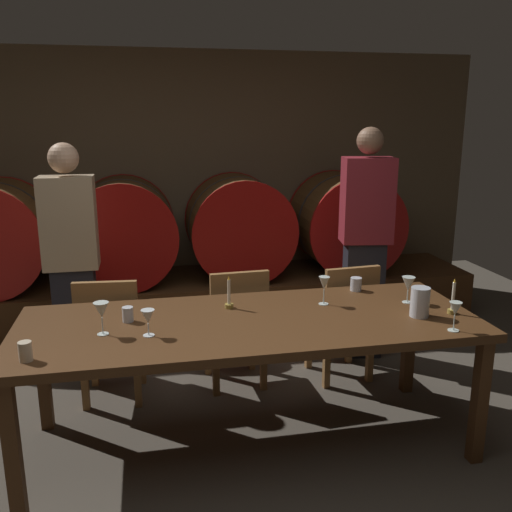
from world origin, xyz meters
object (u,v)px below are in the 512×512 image
at_px(dining_table, 250,330).
at_px(chair_left, 110,334).
at_px(chair_right, 344,316).
at_px(wine_glass_far_right, 455,310).
at_px(wine_barrel_center_right, 239,227).
at_px(candle_left, 229,299).
at_px(pitcher, 420,302).
at_px(cup_right, 356,284).
at_px(cup_left, 25,351).
at_px(guest_right, 365,242).
at_px(guest_left, 72,259).
at_px(wine_glass_right, 408,284).
at_px(wine_glass_left, 148,317).
at_px(chair_center, 237,322).
at_px(wine_barrel_far_right, 345,223).
at_px(wine_glass_far_left, 101,311).
at_px(wine_barrel_center_left, 123,231).
at_px(candle_right, 453,304).
at_px(wine_glass_center, 324,284).
at_px(cup_center, 128,314).

bearing_deg(dining_table, chair_left, 140.10).
relative_size(chair_right, wine_glass_far_right, 5.50).
bearing_deg(wine_barrel_center_right, chair_right, -69.21).
bearing_deg(chair_left, candle_left, 152.50).
bearing_deg(pitcher, cup_right, 108.40).
bearing_deg(cup_left, guest_right, 31.90).
height_order(guest_left, candle_left, guest_left).
relative_size(chair_left, wine_glass_right, 5.41).
relative_size(guest_left, wine_glass_left, 12.07).
xyz_separation_m(chair_left, guest_left, (-0.27, 0.52, 0.39)).
bearing_deg(wine_glass_left, chair_center, 54.63).
distance_m(guest_left, wine_glass_right, 2.36).
bearing_deg(pitcher, dining_table, 171.62).
xyz_separation_m(wine_barrel_far_right, pitcher, (-0.37, -2.22, -0.03)).
relative_size(dining_table, wine_glass_far_right, 16.04).
relative_size(wine_barrel_center_right, pitcher, 5.47).
xyz_separation_m(chair_left, wine_glass_far_left, (0.02, -0.74, 0.42)).
xyz_separation_m(wine_barrel_center_left, chair_center, (0.79, -1.36, -0.41)).
relative_size(chair_left, wine_glass_left, 6.21).
bearing_deg(dining_table, guest_right, 43.73).
distance_m(candle_left, candle_right, 1.29).
bearing_deg(cup_right, dining_table, -153.78).
xyz_separation_m(guest_left, cup_right, (1.86, -0.82, -0.06)).
height_order(guest_left, wine_glass_far_left, guest_left).
bearing_deg(chair_left, wine_glass_center, 163.59).
bearing_deg(cup_center, chair_right, 21.24).
bearing_deg(dining_table, chair_center, 86.49).
relative_size(chair_left, cup_right, 10.11).
xyz_separation_m(dining_table, cup_left, (-1.12, -0.32, 0.11)).
distance_m(chair_right, wine_glass_left, 1.65).
height_order(chair_right, wine_glass_center, wine_glass_center).
height_order(wine_barrel_center_right, candle_left, wine_barrel_center_right).
bearing_deg(wine_glass_far_left, wine_glass_left, -15.79).
xyz_separation_m(wine_barrel_center_right, cup_left, (-1.42, -2.40, -0.07)).
xyz_separation_m(dining_table, candle_left, (-0.08, 0.21, 0.12)).
bearing_deg(wine_barrel_center_left, wine_barrel_center_right, 0.00).
height_order(candle_left, wine_glass_center, candle_left).
relative_size(wine_barrel_far_right, wine_glass_far_right, 5.84).
bearing_deg(chair_left, dining_table, 145.20).
bearing_deg(wine_glass_right, candle_right, -54.95).
relative_size(wine_barrel_center_left, wine_glass_center, 5.39).
xyz_separation_m(wine_glass_center, cup_center, (-1.16, -0.06, -0.09)).
distance_m(wine_glass_right, cup_left, 2.16).
relative_size(wine_barrel_center_right, candle_left, 4.70).
distance_m(guest_right, candle_right, 1.22).
relative_size(guest_left, candle_left, 8.61).
bearing_deg(candle_left, chair_right, 27.34).
height_order(candle_right, wine_glass_far_right, candle_right).
bearing_deg(dining_table, guest_left, 132.10).
relative_size(wine_barrel_center_left, wine_glass_far_right, 5.84).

